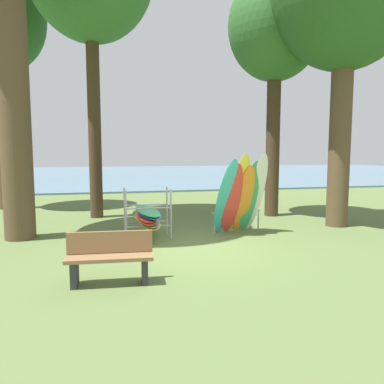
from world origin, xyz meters
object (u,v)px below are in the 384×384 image
board_storage_rack (148,216)px  park_bench (110,257)px  tree_far_right_back (275,29)px  leaning_board_pile (241,197)px

board_storage_rack → park_bench: board_storage_rack is taller
tree_far_right_back → board_storage_rack: 7.56m
tree_far_right_back → park_bench: size_ratio=5.65×
park_bench → leaning_board_pile: bearing=42.2°
tree_far_right_back → leaning_board_pile: 6.05m
leaning_board_pile → board_storage_rack: leaning_board_pile is taller
board_storage_rack → park_bench: 3.31m
board_storage_rack → park_bench: (-0.96, -3.17, -0.10)m
park_bench → tree_far_right_back: bearing=45.4°
board_storage_rack → park_bench: bearing=-106.9°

